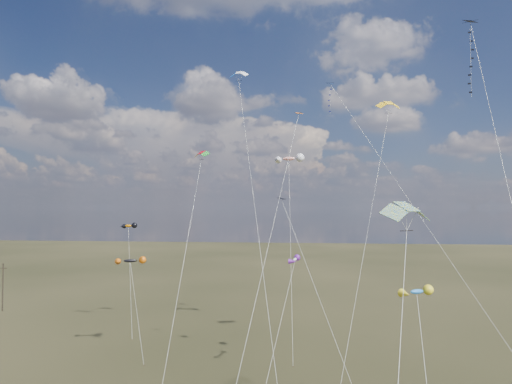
# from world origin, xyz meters

# --- Properties ---
(utility_pole_far) EXTENTS (1.40, 0.20, 8.00)m
(utility_pole_far) POSITION_xyz_m (-46.00, 44.00, 4.09)
(utility_pole_far) COLOR black
(utility_pole_far) RESTS_ON ground
(diamond_black_high) EXTENTS (3.87, 24.03, 33.89)m
(diamond_black_high) POSITION_xyz_m (19.22, 11.89, 28.82)
(diamond_black_high) COLOR black
(diamond_black_high) RESTS_ON ground
(diamond_navy_tall) EXTENTS (17.75, 24.06, 34.85)m
(diamond_navy_tall) POSITION_xyz_m (9.89, 33.28, 29.74)
(diamond_navy_tall) COLOR #0B2052
(diamond_navy_tall) RESTS_ON ground
(diamond_black_mid) EXTENTS (7.95, 9.98, 18.57)m
(diamond_black_mid) POSITION_xyz_m (4.50, 20.68, 12.92)
(diamond_black_mid) COLOR black
(diamond_black_mid) RESTS_ON ground
(diamond_orange_center) EXTENTS (5.63, 20.51, 27.88)m
(diamond_orange_center) POSITION_xyz_m (2.54, 14.91, 18.25)
(diamond_orange_center) COLOR #D2600B
(diamond_orange_center) RESTS_ON ground
(parafoil_yellow) EXTENTS (8.75, 16.53, 30.31)m
(parafoil_yellow) POSITION_xyz_m (14.58, 26.19, 29.51)
(parafoil_yellow) COLOR yellow
(parafoil_yellow) RESTS_ON ground
(parafoil_blue_white) EXTENTS (8.56, 24.91, 35.68)m
(parafoil_blue_white) POSITION_xyz_m (-3.65, 30.23, 34.82)
(parafoil_blue_white) COLOR blue
(parafoil_blue_white) RESTS_ON ground
(parafoil_striped) EXTENTS (5.06, 12.63, 18.19)m
(parafoil_striped) POSITION_xyz_m (10.50, -2.76, 17.43)
(parafoil_striped) COLOR #C9CC16
(parafoil_striped) RESTS_ON ground
(parafoil_tricolor) EXTENTS (1.98, 14.24, 23.84)m
(parafoil_tricolor) POSITION_xyz_m (-6.17, 19.91, 23.12)
(parafoil_tricolor) COLOR gold
(parafoil_tricolor) RESTS_ON ground
(novelty_black_orange) EXTENTS (5.53, 6.39, 11.35)m
(novelty_black_orange) POSITION_xyz_m (-16.56, 26.35, 10.85)
(novelty_black_orange) COLOR black
(novelty_black_orange) RESTS_ON ground
(novelty_orange_black) EXTENTS (5.05, 8.29, 15.18)m
(novelty_orange_black) POSITION_xyz_m (-21.56, 37.86, 14.64)
(novelty_orange_black) COLOR orange
(novelty_orange_black) RESTS_ON ground
(novelty_white_purple) EXTENTS (3.44, 10.35, 12.42)m
(novelty_white_purple) POSITION_xyz_m (3.86, 19.66, 11.97)
(novelty_white_purple) COLOR silver
(novelty_white_purple) RESTS_ON ground
(novelty_redwhite_stripe) EXTENTS (3.52, 14.71, 25.06)m
(novelty_redwhite_stripe) POSITION_xyz_m (2.55, 36.55, 24.32)
(novelty_redwhite_stripe) COLOR red
(novelty_redwhite_stripe) RESTS_ON ground
(novelty_blue_yellow) EXTENTS (2.14, 9.63, 12.28)m
(novelty_blue_yellow) POSITION_xyz_m (12.33, 3.15, 11.81)
(novelty_blue_yellow) COLOR blue
(novelty_blue_yellow) RESTS_ON ground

